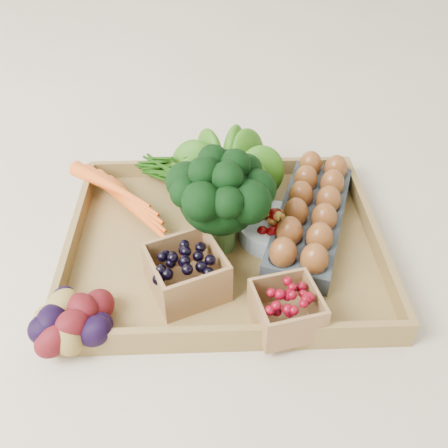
{
  "coord_description": "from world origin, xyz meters",
  "views": [
    {
      "loc": [
        -0.02,
        -0.67,
        0.63
      ],
      "look_at": [
        0.0,
        0.0,
        0.06
      ],
      "focal_mm": 40.0,
      "sensor_mm": 36.0,
      "label": 1
    }
  ],
  "objects_px": {
    "tray": "(224,246)",
    "broccoli": "(220,215)",
    "cherry_bowl": "(274,230)",
    "egg_carton": "(310,220)"
  },
  "relations": [
    {
      "from": "cherry_bowl",
      "to": "tray",
      "type": "bearing_deg",
      "value": -171.24
    },
    {
      "from": "tray",
      "to": "egg_carton",
      "type": "relative_size",
      "value": 1.7
    },
    {
      "from": "broccoli",
      "to": "egg_carton",
      "type": "bearing_deg",
      "value": 13.84
    },
    {
      "from": "broccoli",
      "to": "tray",
      "type": "bearing_deg",
      "value": 39.65
    },
    {
      "from": "tray",
      "to": "broccoli",
      "type": "height_order",
      "value": "broccoli"
    },
    {
      "from": "egg_carton",
      "to": "tray",
      "type": "bearing_deg",
      "value": -148.55
    },
    {
      "from": "tray",
      "to": "cherry_bowl",
      "type": "distance_m",
      "value": 0.1
    },
    {
      "from": "broccoli",
      "to": "cherry_bowl",
      "type": "relative_size",
      "value": 1.37
    },
    {
      "from": "tray",
      "to": "egg_carton",
      "type": "bearing_deg",
      "value": 12.5
    },
    {
      "from": "tray",
      "to": "broccoli",
      "type": "relative_size",
      "value": 3.09
    }
  ]
}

